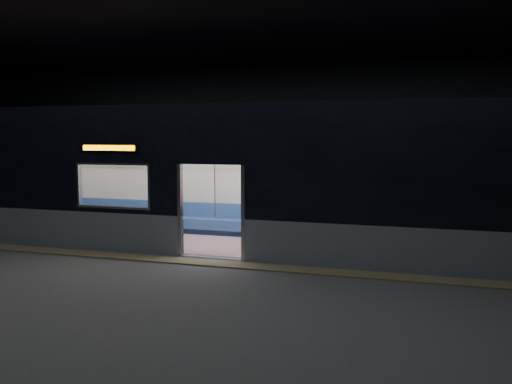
% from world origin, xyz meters
% --- Properties ---
extents(station_floor, '(24.00, 14.00, 0.01)m').
position_xyz_m(station_floor, '(0.00, 0.00, -0.01)').
color(station_floor, '#47494C').
rests_on(station_floor, ground).
extents(station_envelope, '(24.00, 14.00, 5.00)m').
position_xyz_m(station_envelope, '(0.00, 0.00, 3.66)').
color(station_envelope, black).
rests_on(station_envelope, station_floor).
extents(tactile_strip, '(22.80, 0.50, 0.03)m').
position_xyz_m(tactile_strip, '(0.00, 0.55, 0.01)').
color(tactile_strip, '#8C7F59').
rests_on(tactile_strip, station_floor).
extents(metro_car, '(18.00, 3.04, 3.35)m').
position_xyz_m(metro_car, '(-0.00, 2.54, 1.85)').
color(metro_car, gray).
rests_on(metro_car, station_floor).
extents(passenger, '(0.47, 0.77, 1.47)m').
position_xyz_m(passenger, '(0.57, 3.55, 0.84)').
color(passenger, black).
rests_on(passenger, metro_car).
extents(handbag, '(0.36, 0.33, 0.14)m').
position_xyz_m(handbag, '(0.58, 3.30, 0.70)').
color(handbag, black).
rests_on(handbag, passenger).
extents(transit_map, '(1.07, 0.03, 0.70)m').
position_xyz_m(transit_map, '(5.00, 3.85, 1.50)').
color(transit_map, white).
rests_on(transit_map, metro_car).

